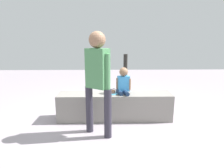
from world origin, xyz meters
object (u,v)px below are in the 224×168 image
child_seated (123,82)px  adult_standing (98,75)px  handbag_black_leather (114,97)px  party_cup_red (128,105)px  gift_bag (137,99)px  water_bottle_near_gift (82,99)px  cake_plate (113,93)px

child_seated → adult_standing: 0.82m
handbag_black_leather → child_seated: bearing=-81.2°
adult_standing → party_cup_red: adult_standing is taller
gift_bag → water_bottle_near_gift: (-1.29, 0.22, -0.07)m
gift_bag → handbag_black_leather: gift_bag is taller
adult_standing → party_cup_red: (0.59, 1.25, -0.92)m
water_bottle_near_gift → handbag_black_leather: bearing=4.7°
handbag_black_leather → party_cup_red: bearing=-49.4°
child_seated → party_cup_red: bearing=76.0°
gift_bag → party_cup_red: 0.27m
gift_bag → water_bottle_near_gift: size_ratio=1.65×
water_bottle_near_gift → handbag_black_leather: size_ratio=0.66×
cake_plate → water_bottle_near_gift: cake_plate is taller
adult_standing → handbag_black_leather: bearing=79.7°
child_seated → adult_standing: (-0.44, -0.64, 0.26)m
water_bottle_near_gift → gift_bag: bearing=-9.7°
adult_standing → handbag_black_leather: adult_standing is taller
party_cup_red → water_bottle_near_gift: bearing=164.7°
adult_standing → gift_bag: (0.82, 1.32, -0.80)m
gift_bag → water_bottle_near_gift: bearing=170.3°
adult_standing → gift_bag: 1.75m
adult_standing → gift_bag: adult_standing is taller
gift_bag → child_seated: bearing=-119.1°
child_seated → adult_standing: adult_standing is taller
child_seated → cake_plate: bearing=-171.2°
cake_plate → gift_bag: (0.58, 0.71, -0.35)m
child_seated → handbag_black_leather: bearing=98.8°
child_seated → gift_bag: child_seated is taller
party_cup_red → handbag_black_leather: (-0.30, 0.35, 0.08)m
cake_plate → water_bottle_near_gift: (-0.71, 0.93, -0.42)m
party_cup_red → handbag_black_leather: 0.47m
handbag_black_leather → gift_bag: bearing=-28.3°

